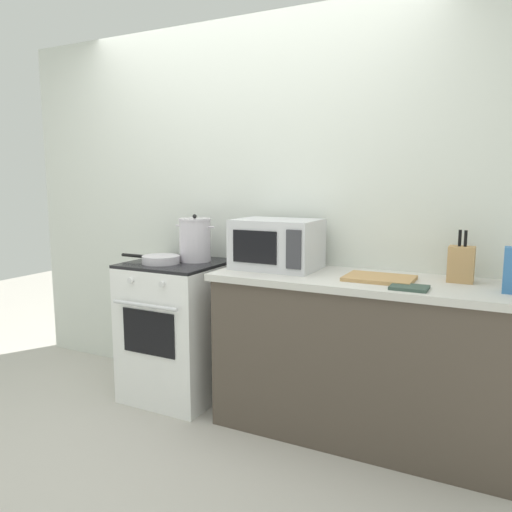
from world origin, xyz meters
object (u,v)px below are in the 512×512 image
object	(u,v)px
knife_block	(461,264)
oven_mitt	(409,288)
frying_pan	(160,259)
cutting_board	(379,278)
stock_pot	(195,240)
microwave	(277,244)
stove	(178,329)

from	to	relation	value
knife_block	oven_mitt	xyz separation A→B (m)	(-0.21, -0.30, -0.09)
frying_pan	cutting_board	size ratio (longest dim) A/B	1.23
stock_pot	cutting_board	xyz separation A→B (m)	(1.25, -0.09, -0.13)
microwave	cutting_board	distance (m)	0.66
stock_pot	oven_mitt	world-z (taller)	stock_pot
cutting_board	knife_block	xyz separation A→B (m)	(0.39, 0.14, 0.09)
stove	oven_mitt	bearing A→B (deg)	-5.96
knife_block	oven_mitt	bearing A→B (deg)	-124.73
stove	cutting_board	xyz separation A→B (m)	(1.34, 0.00, 0.47)
stove	frying_pan	size ratio (longest dim) A/B	2.08
stove	knife_block	size ratio (longest dim) A/B	3.33
stock_pot	knife_block	size ratio (longest dim) A/B	1.13
cutting_board	stove	bearing A→B (deg)	-179.95
microwave	stove	bearing A→B (deg)	-173.49
stock_pot	frying_pan	world-z (taller)	stock_pot
stove	oven_mitt	world-z (taller)	oven_mitt
frying_pan	microwave	size ratio (longest dim) A/B	0.89
frying_pan	knife_block	world-z (taller)	knife_block
stock_pot	microwave	distance (m)	0.60
stove	microwave	distance (m)	0.93
stove	stock_pot	bearing A→B (deg)	44.43
stove	cutting_board	world-z (taller)	cutting_board
frying_pan	knife_block	bearing A→B (deg)	7.38
frying_pan	cutting_board	xyz separation A→B (m)	(1.40, 0.09, -0.02)
knife_block	stove	bearing A→B (deg)	-175.34
stove	microwave	xyz separation A→B (m)	(0.69, 0.08, 0.61)
microwave	frying_pan	bearing A→B (deg)	-167.31
oven_mitt	stock_pot	bearing A→B (deg)	170.10
frying_pan	oven_mitt	size ratio (longest dim) A/B	2.46
stove	cutting_board	size ratio (longest dim) A/B	2.56
cutting_board	oven_mitt	world-z (taller)	cutting_board
stock_pot	knife_block	world-z (taller)	stock_pot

